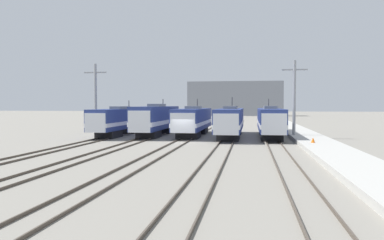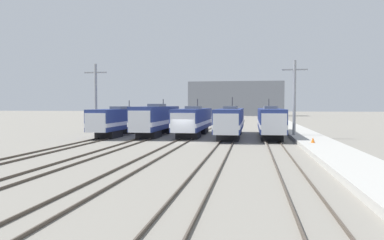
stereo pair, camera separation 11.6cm
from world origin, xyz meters
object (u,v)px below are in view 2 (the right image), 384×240
(locomotive_center, at_px, (193,121))
(locomotive_far_right, at_px, (270,121))
(locomotive_center_right, at_px, (230,121))
(traffic_cone, at_px, (313,140))
(locomotive_center_left, at_px, (156,119))
(catenary_tower_left, at_px, (96,98))
(catenary_tower_right, at_px, (294,98))
(locomotive_far_left, at_px, (119,120))

(locomotive_center, relative_size, locomotive_far_right, 0.92)
(locomotive_center_right, bearing_deg, traffic_cone, -49.46)
(locomotive_center_left, xyz_separation_m, catenary_tower_left, (-7.83, -1.66, 2.79))
(locomotive_center_left, relative_size, locomotive_center_right, 0.90)
(locomotive_far_right, bearing_deg, locomotive_center_left, 178.05)
(locomotive_center_left, relative_size, catenary_tower_right, 1.72)
(traffic_cone, bearing_deg, catenary_tower_left, 160.33)
(locomotive_far_left, height_order, locomotive_center_left, locomotive_center_left)
(locomotive_center, xyz_separation_m, locomotive_center_right, (4.99, -1.14, 0.00))
(locomotive_far_left, distance_m, locomotive_center, 10.01)
(locomotive_center, xyz_separation_m, catenary_tower_left, (-12.82, -1.73, 2.93))
(locomotive_center_left, bearing_deg, traffic_cone, -30.88)
(catenary_tower_right, relative_size, traffic_cone, 18.49)
(locomotive_center_left, bearing_deg, catenary_tower_right, -5.34)
(locomotive_center_left, height_order, traffic_cone, locomotive_center_left)
(catenary_tower_left, bearing_deg, locomotive_center_right, 1.89)
(locomotive_far_left, relative_size, catenary_tower_left, 1.76)
(catenary_tower_right, bearing_deg, locomotive_center, 172.32)
(locomotive_center_right, relative_size, catenary_tower_right, 1.91)
(locomotive_far_right, xyz_separation_m, traffic_cone, (3.58, -10.59, -1.36))
(locomotive_center_right, relative_size, catenary_tower_left, 1.91)
(catenary_tower_left, xyz_separation_m, traffic_cone, (26.38, -9.43, -4.28))
(locomotive_center, xyz_separation_m, catenary_tower_right, (12.80, -1.73, 2.93))
(locomotive_center_left, relative_size, locomotive_far_right, 0.93)
(locomotive_center_right, distance_m, traffic_cone, 13.25)
(traffic_cone, bearing_deg, locomotive_center, 140.55)
(catenary_tower_left, bearing_deg, traffic_cone, -19.67)
(locomotive_far_right, relative_size, catenary_tower_left, 1.85)
(locomotive_far_left, bearing_deg, catenary_tower_left, -159.70)
(locomotive_far_right, xyz_separation_m, catenary_tower_left, (-22.80, -1.15, 2.92))
(locomotive_center, bearing_deg, traffic_cone, -39.45)
(locomotive_far_right, bearing_deg, catenary_tower_left, -177.11)
(catenary_tower_right, bearing_deg, traffic_cone, -85.39)
(locomotive_far_right, height_order, catenary_tower_left, catenary_tower_left)
(locomotive_far_right, distance_m, catenary_tower_left, 23.02)
(locomotive_center, relative_size, catenary_tower_left, 1.70)
(catenary_tower_right, bearing_deg, locomotive_center_left, 174.66)
(locomotive_center_left, relative_size, locomotive_center, 1.01)
(locomotive_far_left, height_order, locomotive_center, locomotive_center)
(locomotive_far_right, relative_size, catenary_tower_right, 1.85)
(locomotive_far_left, distance_m, locomotive_far_right, 19.97)
(locomotive_center_left, xyz_separation_m, locomotive_center_right, (9.98, -1.08, -0.14))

